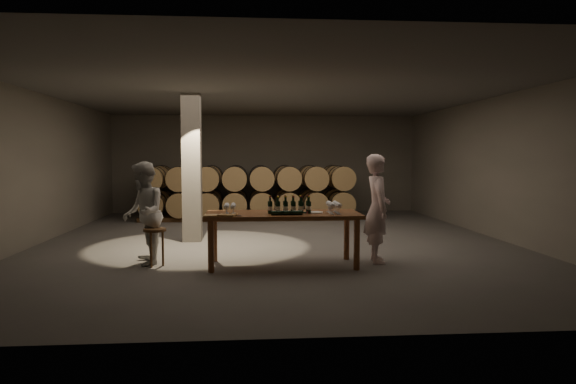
{
  "coord_description": "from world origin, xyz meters",
  "views": [
    {
      "loc": [
        -0.59,
        -11.09,
        1.86
      ],
      "look_at": [
        0.26,
        -0.3,
        1.1
      ],
      "focal_mm": 32.0,
      "sensor_mm": 36.0,
      "label": 1
    }
  ],
  "objects": [
    {
      "name": "notebook_near",
      "position": [
        -0.92,
        -2.91,
        0.92
      ],
      "size": [
        0.32,
        0.29,
        0.03
      ],
      "primitive_type": "cube",
      "rotation": [
        0.0,
        0.0,
        -0.28
      ],
      "color": "olive",
      "rests_on": "tasting_table"
    },
    {
      "name": "glass_cluster_right",
      "position": [
        0.86,
        -2.55,
        1.04
      ],
      "size": [
        0.2,
        0.53,
        0.19
      ],
      "color": "silver",
      "rests_on": "tasting_table"
    },
    {
      "name": "notebook_corner",
      "position": [
        -1.18,
        -2.9,
        0.91
      ],
      "size": [
        0.22,
        0.27,
        0.02
      ],
      "primitive_type": "cube",
      "rotation": [
        0.0,
        0.0,
        -0.02
      ],
      "color": "olive",
      "rests_on": "tasting_table"
    },
    {
      "name": "plate",
      "position": [
        0.54,
        -2.53,
        0.91
      ],
      "size": [
        0.28,
        0.28,
        0.02
      ],
      "primitive_type": "cylinder",
      "color": "white",
      "rests_on": "tasting_table"
    },
    {
      "name": "barrel_stack_back",
      "position": [
        -0.57,
        5.2,
        0.83
      ],
      "size": [
        6.26,
        0.95,
        1.57
      ],
      "color": "#55331D",
      "rests_on": "ground"
    },
    {
      "name": "pen",
      "position": [
        -0.77,
        -2.92,
        0.91
      ],
      "size": [
        0.15,
        0.02,
        0.01
      ],
      "primitive_type": "cylinder",
      "rotation": [
        0.0,
        1.57,
        -0.09
      ],
      "color": "black",
      "rests_on": "tasting_table"
    },
    {
      "name": "lying_bottles",
      "position": [
        0.05,
        -2.83,
        0.94
      ],
      "size": [
        0.6,
        0.08,
        0.08
      ],
      "color": "black",
      "rests_on": "tasting_table"
    },
    {
      "name": "tasting_table",
      "position": [
        0.0,
        -2.5,
        0.8
      ],
      "size": [
        2.6,
        1.1,
        0.9
      ],
      "color": "brown",
      "rests_on": "ground"
    },
    {
      "name": "person_woman",
      "position": [
        -2.37,
        -2.21,
        0.88
      ],
      "size": [
        0.85,
        0.99,
        1.77
      ],
      "primitive_type": "imported",
      "rotation": [
        0.0,
        0.0,
        -1.33
      ],
      "color": "silver",
      "rests_on": "ground"
    },
    {
      "name": "room",
      "position": [
        -1.8,
        0.2,
        1.6
      ],
      "size": [
        12.0,
        12.0,
        12.0
      ],
      "color": "#555350",
      "rests_on": "ground"
    },
    {
      "name": "bottle_cluster",
      "position": [
        0.11,
        -2.53,
        1.01
      ],
      "size": [
        0.72,
        0.22,
        0.3
      ],
      "color": "black",
      "rests_on": "tasting_table"
    },
    {
      "name": "person_man",
      "position": [
        1.67,
        -2.33,
        0.95
      ],
      "size": [
        0.48,
        0.71,
        1.89
      ],
      "primitive_type": "imported",
      "rotation": [
        0.0,
        0.0,
        1.52
      ],
      "color": "#F5D5D6",
      "rests_on": "ground"
    },
    {
      "name": "stool",
      "position": [
        -2.16,
        -2.36,
        0.52
      ],
      "size": [
        0.38,
        0.38,
        0.64
      ],
      "rotation": [
        0.0,
        0.0,
        -0.37
      ],
      "color": "#55331D",
      "rests_on": "ground"
    },
    {
      "name": "glass_cluster_left",
      "position": [
        -0.89,
        -2.6,
        1.03
      ],
      "size": [
        0.2,
        0.42,
        0.18
      ],
      "color": "silver",
      "rests_on": "tasting_table"
    },
    {
      "name": "barrel_stack_front",
      "position": [
        -0.57,
        3.8,
        0.83
      ],
      "size": [
        6.26,
        0.95,
        1.57
      ],
      "color": "#55331D",
      "rests_on": "ground"
    }
  ]
}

